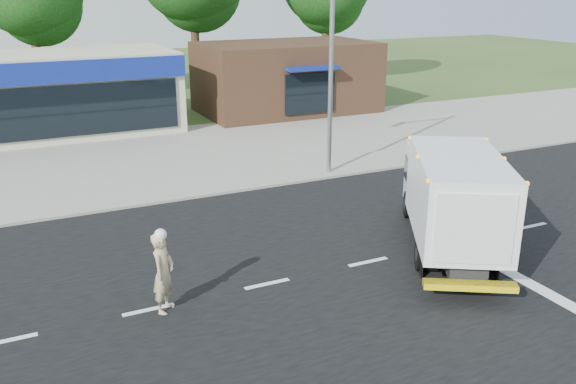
% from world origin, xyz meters
% --- Properties ---
extents(ground, '(120.00, 120.00, 0.00)m').
position_xyz_m(ground, '(0.00, 0.00, 0.00)').
color(ground, '#385123').
rests_on(ground, ground).
extents(road_asphalt, '(60.00, 14.00, 0.02)m').
position_xyz_m(road_asphalt, '(0.00, 0.00, 0.00)').
color(road_asphalt, black).
rests_on(road_asphalt, ground).
extents(sidewalk, '(60.00, 2.40, 0.12)m').
position_xyz_m(sidewalk, '(0.00, 8.20, 0.06)').
color(sidewalk, gray).
rests_on(sidewalk, ground).
extents(parking_apron, '(60.00, 9.00, 0.02)m').
position_xyz_m(parking_apron, '(0.00, 14.00, 0.01)').
color(parking_apron, gray).
rests_on(parking_apron, ground).
extents(lane_markings, '(55.20, 7.00, 0.01)m').
position_xyz_m(lane_markings, '(1.35, -1.35, 0.02)').
color(lane_markings, silver).
rests_on(lane_markings, road_asphalt).
extents(ems_box_truck, '(5.16, 6.80, 2.96)m').
position_xyz_m(ems_box_truck, '(2.49, -0.25, 1.71)').
color(ems_box_truck, black).
rests_on(ems_box_truck, ground).
extents(emergency_worker, '(0.79, 0.84, 2.04)m').
position_xyz_m(emergency_worker, '(-5.63, -0.17, 1.00)').
color(emergency_worker, tan).
rests_on(emergency_worker, ground).
extents(brown_storefront, '(10.00, 6.70, 4.00)m').
position_xyz_m(brown_storefront, '(7.00, 19.98, 2.00)').
color(brown_storefront, '#382316').
rests_on(brown_storefront, ground).
extents(traffic_signal_pole, '(3.51, 0.25, 8.00)m').
position_xyz_m(traffic_signal_pole, '(2.35, 7.60, 4.92)').
color(traffic_signal_pole, gray).
rests_on(traffic_signal_pole, ground).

